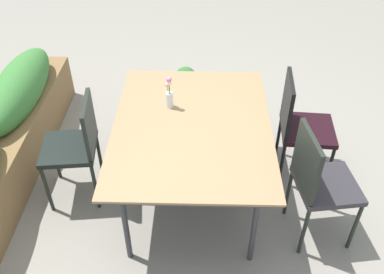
# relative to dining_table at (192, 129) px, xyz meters

# --- Properties ---
(ground_plane) EXTENTS (12.00, 12.00, 0.00)m
(ground_plane) POSITION_rel_dining_table_xyz_m (0.06, -0.02, -0.68)
(ground_plane) COLOR gray
(dining_table) EXTENTS (1.49, 1.13, 0.73)m
(dining_table) POSITION_rel_dining_table_xyz_m (0.00, 0.00, 0.00)
(dining_table) COLOR #8C704C
(dining_table) RESTS_ON ground
(chair_far_side) EXTENTS (0.44, 0.44, 0.89)m
(chair_far_side) POSITION_rel_dining_table_xyz_m (0.02, 0.87, -0.16)
(chair_far_side) COLOR black
(chair_far_side) RESTS_ON ground
(chair_near_left) EXTENTS (0.46, 0.46, 0.93)m
(chair_near_left) POSITION_rel_dining_table_xyz_m (-0.35, -0.87, -0.14)
(chair_near_left) COLOR #2A272C
(chair_near_left) RESTS_ON ground
(chair_near_right) EXTENTS (0.45, 0.45, 0.90)m
(chair_near_right) POSITION_rel_dining_table_xyz_m (0.34, -0.86, -0.18)
(chair_near_right) COLOR black
(chair_near_right) RESTS_ON ground
(flower_vase) EXTENTS (0.06, 0.06, 0.26)m
(flower_vase) POSITION_rel_dining_table_xyz_m (0.22, 0.17, 0.16)
(flower_vase) COLOR silver
(flower_vase) RESTS_ON dining_table
(potted_plant) EXTENTS (0.22, 0.22, 0.42)m
(potted_plant) POSITION_rel_dining_table_xyz_m (1.32, 0.10, -0.46)
(potted_plant) COLOR slate
(potted_plant) RESTS_ON ground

